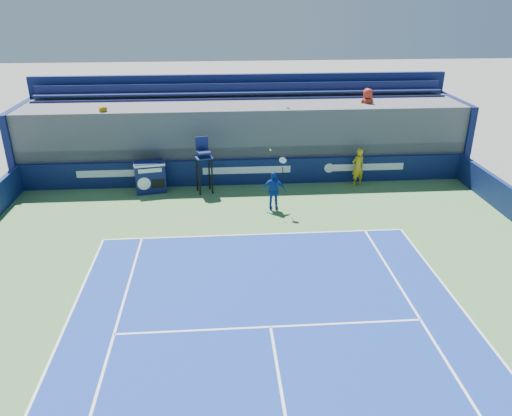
{
  "coord_description": "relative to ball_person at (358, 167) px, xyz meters",
  "views": [
    {
      "loc": [
        -1.22,
        -4.44,
        8.3
      ],
      "look_at": [
        0.0,
        11.5,
        1.25
      ],
      "focal_mm": 35.0,
      "sensor_mm": 36.0,
      "label": 1
    }
  ],
  "objects": [
    {
      "name": "back_hoarding",
      "position": [
        -5.03,
        0.5,
        -0.28
      ],
      "size": [
        20.4,
        0.21,
        1.2
      ],
      "color": "#0C1744",
      "rests_on": "ground"
    },
    {
      "name": "tennis_player",
      "position": [
        -4.1,
        -2.48,
        -0.04
      ],
      "size": [
        1.02,
        0.61,
        2.57
      ],
      "color": "#123897",
      "rests_on": "apron"
    },
    {
      "name": "ball_person",
      "position": [
        0.0,
        0.0,
        0.0
      ],
      "size": [
        0.74,
        0.62,
        1.74
      ],
      "primitive_type": "imported",
      "rotation": [
        0.0,
        0.0,
        3.52
      ],
      "color": "gold",
      "rests_on": "apron"
    },
    {
      "name": "umpire_chair",
      "position": [
        -6.95,
        -0.34,
        0.65
      ],
      "size": [
        0.84,
        0.84,
        2.48
      ],
      "color": "black",
      "rests_on": "ground"
    },
    {
      "name": "match_clock",
      "position": [
        -9.33,
        -0.14,
        -0.14
      ],
      "size": [
        1.43,
        0.95,
        1.4
      ],
      "color": "#0E1547",
      "rests_on": "ground"
    },
    {
      "name": "stadium_seating",
      "position": [
        -5.04,
        2.55,
        0.95
      ],
      "size": [
        21.0,
        4.05,
        4.4
      ],
      "color": "#515157",
      "rests_on": "ground"
    }
  ]
}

